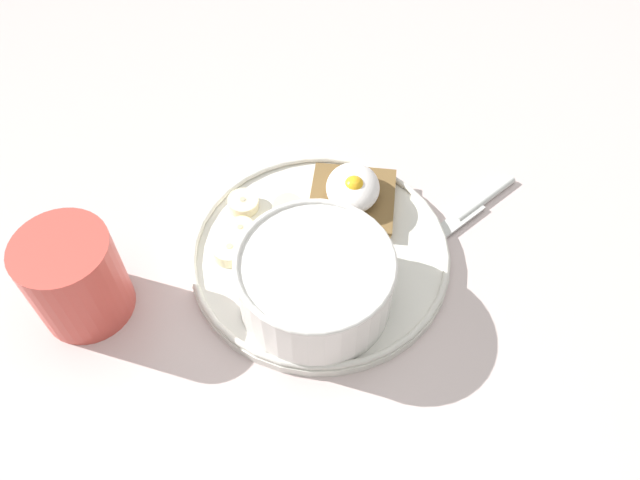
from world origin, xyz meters
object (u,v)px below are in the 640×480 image
at_px(banana_slice_front, 241,230).
at_px(knife, 475,207).
at_px(oatmeal_bowl, 318,282).
at_px(banana_slice_right, 288,209).
at_px(toast_slice, 352,200).
at_px(banana_slice_inner, 230,250).
at_px(banana_slice_left, 243,203).
at_px(poached_egg, 353,187).
at_px(banana_slice_back, 271,230).
at_px(coffee_mug, 75,277).

bearing_deg(banana_slice_front, knife, -76.48).
relative_size(oatmeal_bowl, banana_slice_right, 3.12).
bearing_deg(toast_slice, banana_slice_inner, 122.24).
height_order(banana_slice_left, banana_slice_inner, banana_slice_inner).
bearing_deg(toast_slice, banana_slice_front, 112.71).
bearing_deg(poached_egg, banana_slice_left, 95.84).
bearing_deg(toast_slice, banana_slice_left, 96.09).
bearing_deg(banana_slice_front, poached_egg, -67.52).
distance_m(oatmeal_bowl, toast_slice, 0.12).
bearing_deg(banana_slice_inner, banana_slice_left, -3.28).
height_order(banana_slice_front, knife, banana_slice_front).
distance_m(banana_slice_left, banana_slice_back, 0.05).
height_order(banana_slice_front, banana_slice_right, banana_slice_right).
xyz_separation_m(toast_slice, banana_slice_inner, (-0.07, 0.12, -0.00)).
relative_size(banana_slice_front, knife, 0.43).
height_order(oatmeal_bowl, poached_egg, oatmeal_bowl).
height_order(poached_egg, knife, poached_egg).
height_order(toast_slice, coffee_mug, coffee_mug).
bearing_deg(coffee_mug, oatmeal_bowl, -85.82).
xyz_separation_m(banana_slice_left, banana_slice_inner, (-0.06, 0.00, 0.00)).
xyz_separation_m(poached_egg, banana_slice_right, (-0.02, 0.07, -0.02)).
bearing_deg(poached_egg, banana_slice_back, 119.84).
relative_size(oatmeal_bowl, toast_slice, 1.56).
bearing_deg(banana_slice_inner, toast_slice, -57.76).
xyz_separation_m(banana_slice_front, knife, (0.06, -0.24, -0.01)).
bearing_deg(banana_slice_left, coffee_mug, 133.62).
bearing_deg(oatmeal_bowl, banana_slice_left, 38.78).
bearing_deg(banana_slice_right, banana_slice_front, 122.53).
bearing_deg(banana_slice_back, coffee_mug, 118.75).
xyz_separation_m(oatmeal_bowl, knife, (0.13, -0.16, -0.04)).
relative_size(poached_egg, banana_slice_left, 1.71).
bearing_deg(poached_egg, banana_slice_inner, 122.05).
bearing_deg(coffee_mug, knife, -68.47).
bearing_deg(toast_slice, banana_slice_right, 104.94).
bearing_deg(banana_slice_left, banana_slice_front, -175.93).
height_order(coffee_mug, knife, coffee_mug).
bearing_deg(banana_slice_back, toast_slice, -59.87).
distance_m(toast_slice, poached_egg, 0.02).
bearing_deg(coffee_mug, banana_slice_front, -55.93).
bearing_deg(banana_slice_front, oatmeal_bowl, -131.15).
bearing_deg(banana_slice_inner, poached_egg, -57.95).
relative_size(oatmeal_bowl, coffee_mug, 1.51).
xyz_separation_m(toast_slice, banana_slice_left, (-0.01, 0.11, -0.00)).
xyz_separation_m(banana_slice_inner, knife, (0.08, -0.25, -0.01)).
distance_m(banana_slice_inner, knife, 0.26).
bearing_deg(toast_slice, poached_egg, -170.31).
distance_m(banana_slice_front, banana_slice_right, 0.05).
distance_m(banana_slice_left, knife, 0.24).
bearing_deg(oatmeal_bowl, knife, -50.09).
bearing_deg(oatmeal_bowl, banana_slice_back, 35.66).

